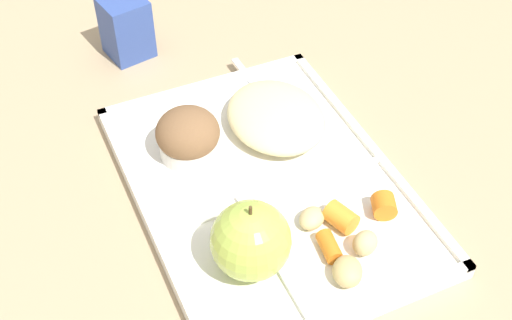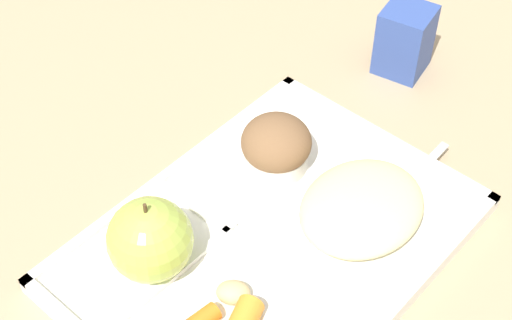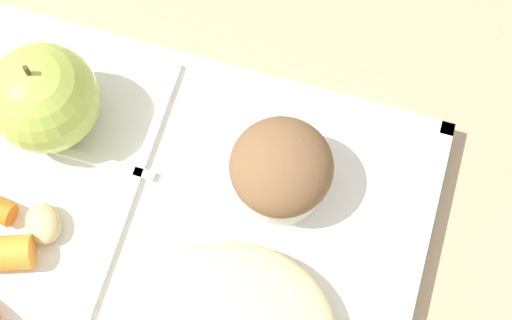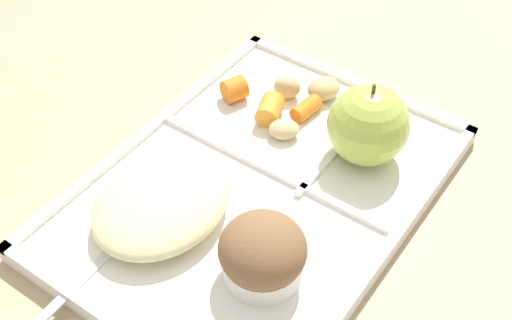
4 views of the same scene
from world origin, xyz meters
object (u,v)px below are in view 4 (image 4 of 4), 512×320
Objects in this scene: lunch_tray at (257,191)px; plastic_fork at (113,249)px; green_apple at (368,125)px; bran_muffin at (263,254)px.

lunch_tray is 2.45× the size of plastic_fork.
lunch_tray is 0.15m from plastic_fork.
plastic_fork is at bearing -27.65° from green_apple.
plastic_fork is (0.14, -0.06, 0.01)m from lunch_tray.
green_apple is at bearing 152.35° from plastic_fork.
bran_muffin is at bearing 0.00° from green_apple.
lunch_tray reaches higher than plastic_fork.
bran_muffin is 0.47× the size of plastic_fork.
green_apple reaches higher than plastic_fork.
lunch_tray is 5.26× the size of bran_muffin.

